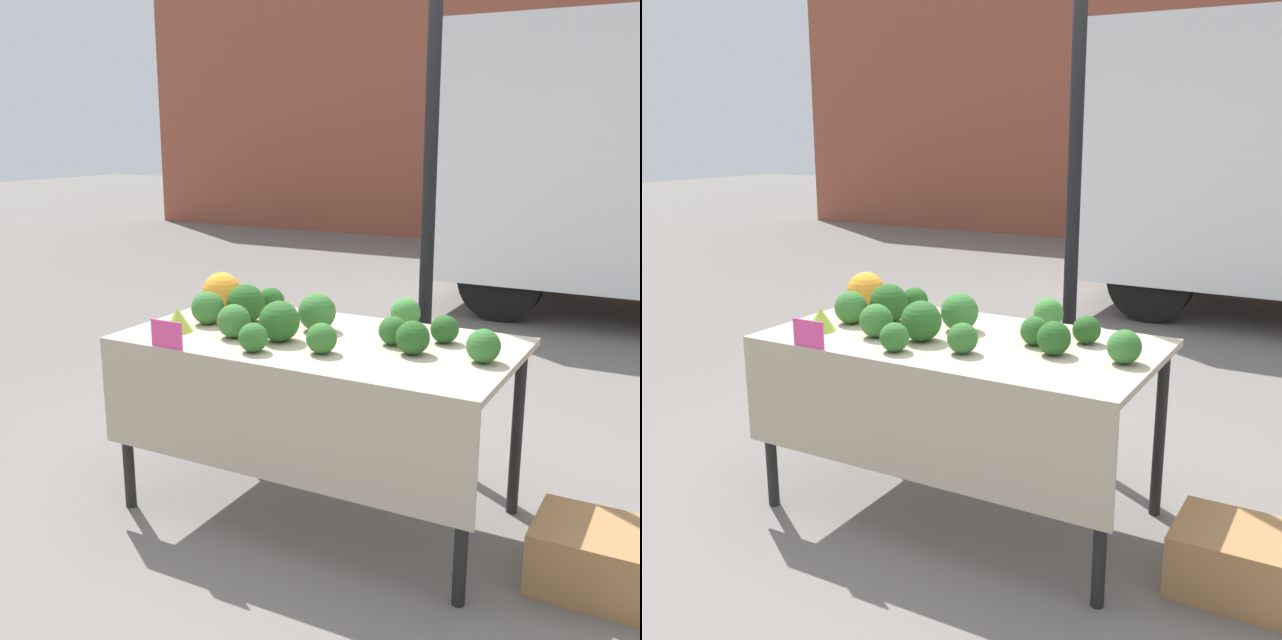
# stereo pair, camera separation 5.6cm
# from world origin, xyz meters

# --- Properties ---
(ground_plane) EXTENTS (40.00, 40.00, 0.00)m
(ground_plane) POSITION_xyz_m (0.00, 0.00, 0.00)
(ground_plane) COLOR slate
(building_facade) EXTENTS (16.00, 0.60, 5.05)m
(building_facade) POSITION_xyz_m (0.00, 8.88, 2.52)
(building_facade) COLOR brown
(building_facade) RESTS_ON ground_plane
(tent_pole) EXTENTS (0.07, 0.07, 2.61)m
(tent_pole) POSITION_xyz_m (0.18, 0.82, 1.30)
(tent_pole) COLOR black
(tent_pole) RESTS_ON ground_plane
(market_table) EXTENTS (1.69, 0.90, 0.82)m
(market_table) POSITION_xyz_m (0.00, -0.06, 0.72)
(market_table) COLOR tan
(market_table) RESTS_ON ground_plane
(orange_cauliflower) EXTENTS (0.19, 0.19, 0.19)m
(orange_cauliflower) POSITION_xyz_m (-0.68, 0.23, 0.91)
(orange_cauliflower) COLOR orange
(orange_cauliflower) RESTS_ON market_table
(romanesco_head) EXTENTS (0.13, 0.13, 0.11)m
(romanesco_head) POSITION_xyz_m (-0.61, -0.21, 0.87)
(romanesco_head) COLOR #93B238
(romanesco_head) RESTS_ON market_table
(broccoli_head_0) EXTENTS (0.12, 0.12, 0.12)m
(broccoli_head_0) POSITION_xyz_m (-0.14, -0.31, 0.88)
(broccoli_head_0) COLOR #2D6628
(broccoli_head_0) RESTS_ON market_table
(broccoli_head_1) EXTENTS (0.13, 0.13, 0.13)m
(broccoli_head_1) POSITION_xyz_m (0.72, -0.01, 0.88)
(broccoli_head_1) COLOR #336B2D
(broccoli_head_1) RESTS_ON market_table
(broccoli_head_2) EXTENTS (0.12, 0.12, 0.12)m
(broccoli_head_2) POSITION_xyz_m (0.32, 0.05, 0.88)
(broccoli_head_2) COLOR #285B23
(broccoli_head_2) RESTS_ON market_table
(broccoli_head_3) EXTENTS (0.13, 0.13, 0.13)m
(broccoli_head_3) POSITION_xyz_m (-0.41, 0.26, 0.88)
(broccoli_head_3) COLOR #23511E
(broccoli_head_3) RESTS_ON market_table
(broccoli_head_4) EXTENTS (0.15, 0.15, 0.15)m
(broccoli_head_4) POSITION_xyz_m (-0.57, -0.03, 0.89)
(broccoli_head_4) COLOR #336B2D
(broccoli_head_4) RESTS_ON market_table
(broccoli_head_5) EXTENTS (0.17, 0.17, 0.17)m
(broccoli_head_5) POSITION_xyz_m (-0.07, 0.10, 0.90)
(broccoli_head_5) COLOR #336B2D
(broccoli_head_5) RESTS_ON market_table
(broccoli_head_6) EXTENTS (0.13, 0.13, 0.13)m
(broccoli_head_6) POSITION_xyz_m (0.11, -0.20, 0.88)
(broccoli_head_6) COLOR #2D6628
(broccoli_head_6) RESTS_ON market_table
(broccoli_head_7) EXTENTS (0.18, 0.18, 0.18)m
(broccoli_head_7) POSITION_xyz_m (-0.43, 0.08, 0.91)
(broccoli_head_7) COLOR #23511E
(broccoli_head_7) RESTS_ON market_table
(broccoli_head_8) EXTENTS (0.15, 0.15, 0.15)m
(broccoli_head_8) POSITION_xyz_m (-0.33, -0.17, 0.89)
(broccoli_head_8) COLOR #336B2D
(broccoli_head_8) RESTS_ON market_table
(broccoli_head_9) EXTENTS (0.17, 0.17, 0.17)m
(broccoli_head_9) POSITION_xyz_m (-0.13, -0.12, 0.90)
(broccoli_head_9) COLOR #285B23
(broccoli_head_9) RESTS_ON market_table
(broccoli_head_10) EXTENTS (0.14, 0.14, 0.14)m
(broccoli_head_10) POSITION_xyz_m (0.26, 0.34, 0.89)
(broccoli_head_10) COLOR #387533
(broccoli_head_10) RESTS_ON market_table
(broccoli_head_11) EXTENTS (0.12, 0.12, 0.12)m
(broccoli_head_11) POSITION_xyz_m (0.50, 0.18, 0.88)
(broccoli_head_11) COLOR #23511E
(broccoli_head_11) RESTS_ON market_table
(broccoli_head_12) EXTENTS (0.14, 0.14, 0.14)m
(broccoli_head_12) POSITION_xyz_m (0.44, -0.04, 0.89)
(broccoli_head_12) COLOR #23511E
(broccoli_head_12) RESTS_ON market_table
(price_sign) EXTENTS (0.16, 0.01, 0.12)m
(price_sign) POSITION_xyz_m (-0.48, -0.44, 0.87)
(price_sign) COLOR #EF4793
(price_sign) RESTS_ON market_table
(produce_crate) EXTENTS (0.52, 0.37, 0.25)m
(produce_crate) POSITION_xyz_m (1.23, -0.04, 0.12)
(produce_crate) COLOR #9E7042
(produce_crate) RESTS_ON ground_plane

